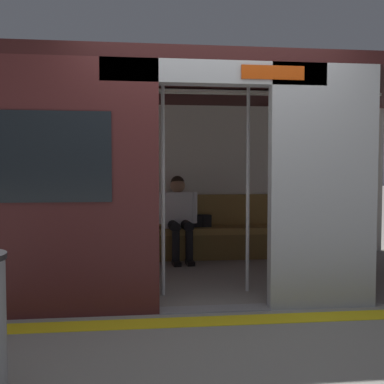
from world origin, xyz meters
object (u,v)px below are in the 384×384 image
Objects in this scene: person_seated at (179,212)px; book at (151,227)px; train_car at (192,146)px; bench_seat at (188,235)px; handbag at (202,221)px; grab_pole_far at (248,186)px; grab_pole_door at (163,187)px.

person_seated is 0.44m from book.
book is (0.46, -1.08, -1.07)m from train_car.
book is at bearing -3.36° from bench_seat.
person_seated reaches higher than book.
train_car is 24.62× the size of handbag.
person_seated reaches higher than bench_seat.
handbag is 1.89m from grab_pole_far.
person_seated is (0.08, -0.99, -0.87)m from train_car.
person_seated is at bearing -70.88° from grab_pole_far.
grab_pole_far is (-0.87, -0.05, 0.00)m from grab_pole_door.
grab_pole_door reaches higher than person_seated.
bench_seat is 0.54m from book.
grab_pole_far is (-0.50, 0.67, -0.45)m from train_car.
train_car is 29.09× the size of book.
train_car is 2.94× the size of grab_pole_far.
bench_seat is 0.36m from person_seated.
grab_pole_door is at bearing 105.60° from book.
person_seated is 5.34× the size of book.
train_car reaches higher than grab_pole_far.
book is at bearing -87.20° from grab_pole_door.
train_car reaches higher than bench_seat.
bench_seat is 1.97m from grab_pole_door.
grab_pole_door is (0.43, 1.77, 0.75)m from bench_seat.
grab_pole_far is at bearing 131.52° from book.
grab_pole_door is at bearing 3.28° from grab_pole_far.
book is 1.91m from grab_pole_door.
grab_pole_door is (0.64, 1.84, 0.56)m from handbag.
bench_seat is at bearing 19.03° from handbag.
train_car is at bearing -53.17° from grab_pole_far.
grab_pole_far is at bearing 109.12° from person_seated.
handbag is (-0.27, -1.12, -1.00)m from train_car.
book is at bearing -12.33° from person_seated.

